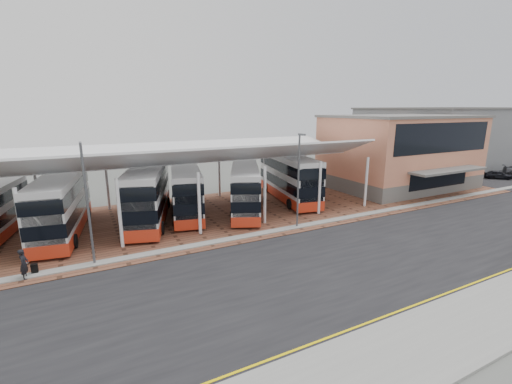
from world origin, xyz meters
TOP-DOWN VIEW (x-y plane):
  - ground at (0.00, 0.00)m, footprint 140.00×140.00m
  - road at (0.00, -1.00)m, footprint 120.00×14.00m
  - forecourt at (2.00, 13.00)m, footprint 72.00×16.00m
  - sidewalk at (0.00, -9.00)m, footprint 120.00×4.00m
  - north_kerb at (0.00, 6.20)m, footprint 120.00×0.80m
  - yellow_line_near at (0.00, -7.00)m, footprint 120.00×0.12m
  - yellow_line_far at (0.00, -6.70)m, footprint 120.00×0.12m
  - canopy at (-6.00, 13.94)m, footprint 37.00×11.63m
  - terminal at (23.00, 13.92)m, footprint 18.40×14.40m
  - warehouse at (48.00, 24.00)m, footprint 30.50×20.50m
  - lamp_west at (-14.00, 6.27)m, footprint 0.16×0.90m
  - lamp_east at (2.00, 6.27)m, footprint 0.16×0.90m
  - bus_1 at (-15.87, 13.67)m, footprint 4.39×11.86m
  - bus_2 at (-9.03, 13.87)m, footprint 6.19×12.40m
  - bus_3 at (-5.39, 14.51)m, footprint 5.05×11.37m
  - bus_4 at (0.01, 12.59)m, footprint 6.92×11.09m
  - bus_5 at (6.38, 14.60)m, footprint 5.00×12.43m
  - pedestrian at (-17.77, 6.00)m, footprint 0.57×0.75m
  - suitcase at (-17.35, 6.46)m, footprint 0.38×0.27m
  - carpark_car_a at (39.80, 10.32)m, footprint 3.54×3.57m

SIDE VIEW (x-z plane):
  - ground at x=0.00m, z-range 0.00..0.00m
  - road at x=0.00m, z-range 0.00..0.02m
  - yellow_line_near at x=0.00m, z-range 0.02..0.03m
  - yellow_line_far at x=0.00m, z-range 0.02..0.03m
  - forecourt at x=2.00m, z-range 0.00..0.06m
  - sidewalk at x=0.00m, z-range 0.00..0.14m
  - north_kerb at x=0.00m, z-range 0.00..0.14m
  - suitcase at x=-17.35m, z-range 0.06..0.71m
  - carpark_car_a at x=39.80m, z-range 0.08..1.30m
  - pedestrian at x=-17.77m, z-range 0.06..1.93m
  - bus_4 at x=0.01m, z-range 0.05..4.60m
  - bus_3 at x=-5.39m, z-range 0.05..4.61m
  - bus_1 at x=-15.87m, z-range 0.04..4.82m
  - bus_2 at x=-9.03m, z-range 0.04..5.04m
  - bus_5 at x=6.38m, z-range 0.04..5.04m
  - lamp_west at x=-14.00m, z-range 0.32..8.40m
  - lamp_east at x=2.00m, z-range 0.32..8.40m
  - terminal at x=23.00m, z-range 0.03..9.28m
  - warehouse at x=48.00m, z-range 0.03..10.28m
  - canopy at x=-6.00m, z-range 2.26..9.33m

